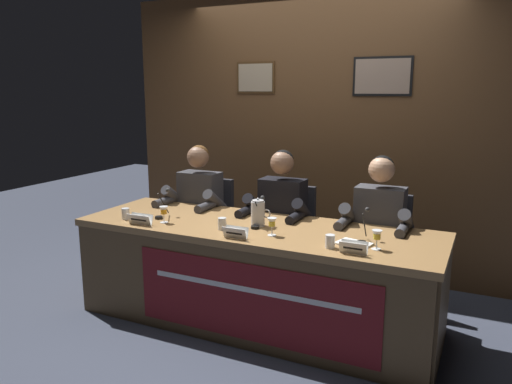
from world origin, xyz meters
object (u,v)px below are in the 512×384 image
(chair_left, at_px, (208,230))
(water_cup_left, at_px, (126,214))
(microphone_center, at_px, (258,217))
(water_pitcher_central, at_px, (258,213))
(conference_table, at_px, (250,262))
(nameplate_center, at_px, (235,233))
(panelist_left, at_px, (195,205))
(water_cup_right, at_px, (330,242))
(panelist_center, at_px, (279,215))
(microphone_left, at_px, (162,208))
(juice_glass_center, at_px, (272,223))
(microphone_right, at_px, (363,231))
(document_stack_right, at_px, (354,244))
(juice_glass_left, at_px, (164,211))
(nameplate_right, at_px, (354,248))
(chair_right, at_px, (381,254))
(panelist_right, at_px, (377,226))
(nameplate_left, at_px, (140,219))
(water_cup_center, at_px, (222,224))
(chair_center, at_px, (287,241))
(juice_glass_right, at_px, (377,236))

(chair_left, xyz_separation_m, water_cup_left, (-0.19, -0.88, 0.33))
(microphone_center, bearing_deg, water_pitcher_central, 110.40)
(conference_table, height_order, nameplate_center, nameplate_center)
(nameplate_center, height_order, water_pitcher_central, water_pitcher_central)
(panelist_left, distance_m, water_cup_right, 1.58)
(panelist_center, bearing_deg, microphone_left, -145.27)
(juice_glass_center, relative_size, microphone_right, 0.57)
(microphone_left, relative_size, document_stack_right, 0.90)
(chair_left, distance_m, juice_glass_center, 1.33)
(panelist_center, height_order, water_cup_right, panelist_center)
(chair_left, relative_size, juice_glass_left, 7.37)
(panelist_left, relative_size, juice_glass_center, 10.01)
(nameplate_right, distance_m, document_stack_right, 0.19)
(panelist_left, xyz_separation_m, chair_right, (1.57, 0.20, -0.28))
(water_cup_right, bearing_deg, panelist_right, 78.02)
(panelist_left, distance_m, nameplate_left, 0.76)
(chair_left, xyz_separation_m, microphone_center, (0.81, -0.65, 0.37))
(juice_glass_center, distance_m, water_cup_center, 0.38)
(chair_center, distance_m, juice_glass_right, 1.26)
(chair_center, relative_size, chair_right, 1.00)
(panelist_center, xyz_separation_m, nameplate_right, (0.80, -0.74, 0.06))
(water_pitcher_central, bearing_deg, conference_table, -96.50)
(panelist_center, distance_m, nameplate_center, 0.77)
(chair_left, distance_m, microphone_center, 1.11)
(nameplate_right, height_order, juice_glass_right, juice_glass_right)
(microphone_center, bearing_deg, juice_glass_center, -39.76)
(conference_table, xyz_separation_m, juice_glass_center, (0.20, -0.07, 0.33))
(microphone_center, relative_size, water_cup_right, 2.54)
(water_cup_left, relative_size, nameplate_center, 0.50)
(nameplate_left, distance_m, water_cup_center, 0.62)
(water_cup_left, bearing_deg, nameplate_left, -21.27)
(chair_center, distance_m, juice_glass_center, 0.91)
(microphone_center, distance_m, juice_glass_right, 0.89)
(water_cup_left, relative_size, juice_glass_center, 0.69)
(nameplate_left, distance_m, panelist_center, 1.09)
(microphone_left, xyz_separation_m, microphone_right, (1.55, 0.04, 0.00))
(juice_glass_center, relative_size, microphone_center, 0.57)
(juice_glass_right, bearing_deg, water_pitcher_central, 169.17)
(chair_left, xyz_separation_m, juice_glass_right, (1.70, -0.79, 0.38))
(juice_glass_left, relative_size, water_cup_center, 1.46)
(water_cup_left, distance_m, nameplate_center, 0.99)
(water_cup_left, relative_size, water_pitcher_central, 0.40)
(panelist_right, bearing_deg, chair_right, 90.00)
(conference_table, distance_m, chair_left, 1.08)
(chair_left, xyz_separation_m, panelist_left, (-0.00, -0.20, 0.28))
(nameplate_left, height_order, water_cup_left, water_cup_left)
(conference_table, height_order, chair_left, chair_left)
(microphone_right, bearing_deg, nameplate_left, -170.05)
(conference_table, bearing_deg, juice_glass_center, -19.21)
(document_stack_right, bearing_deg, panelist_center, 143.84)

